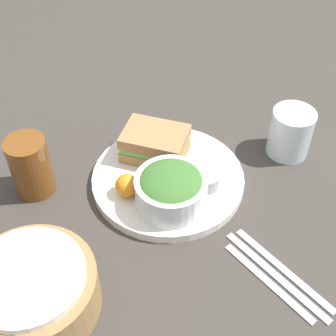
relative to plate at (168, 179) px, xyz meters
name	(u,v)px	position (x,y,z in m)	size (l,w,h in m)	color
ground_plane	(168,182)	(0.00, 0.00, -0.01)	(4.00, 4.00, 0.00)	#3D3833
plate	(168,179)	(0.00, 0.00, 0.00)	(0.28, 0.28, 0.02)	white
sandwich	(155,144)	(0.06, -0.03, 0.04)	(0.14, 0.13, 0.06)	#A37A4C
salad_bowl	(171,188)	(-0.05, 0.05, 0.04)	(0.12, 0.12, 0.07)	white
dressing_cup	(207,181)	(-0.07, -0.03, 0.02)	(0.05, 0.05, 0.03)	#99999E
orange_wedge	(127,185)	(0.03, 0.08, 0.03)	(0.04, 0.04, 0.04)	orange
drink_glass	(31,166)	(0.17, 0.17, 0.05)	(0.07, 0.07, 0.11)	brown
bread_basket	(32,291)	(-0.02, 0.32, 0.03)	(0.19, 0.19, 0.08)	#997547
fork	(284,269)	(-0.26, 0.02, -0.01)	(0.20, 0.01, 0.01)	#B2B2B7
knife	(276,275)	(-0.26, 0.04, -0.01)	(0.21, 0.01, 0.01)	#B2B2B7
spoon	(268,282)	(-0.26, 0.06, -0.01)	(0.18, 0.01, 0.01)	#B2B2B7
water_glass	(290,133)	(-0.12, -0.22, 0.04)	(0.08, 0.08, 0.10)	silver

